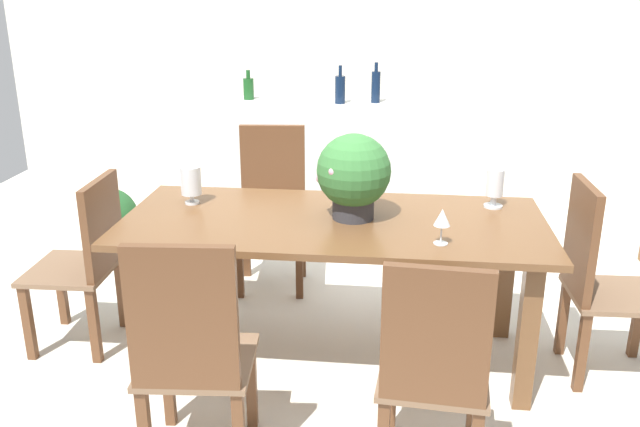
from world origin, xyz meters
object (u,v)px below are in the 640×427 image
object	(u,v)px
chair_head_end	(88,255)
crystal_vase_left	(191,181)
wine_bottle_dark	(376,86)
wine_bottle_clear	(249,88)
chair_near_right	(434,368)
kitchen_counter	(324,166)
wine_bottle_amber	(340,89)
chair_foot_end	(598,275)
chair_far_left	(272,200)
flower_centerpiece	(354,174)
crystal_vase_center_near	(495,185)
dining_table	(333,240)
chair_near_left	(191,349)
potted_plant_floor	(112,225)
wine_glass	(442,219)

from	to	relation	value
chair_head_end	crystal_vase_left	bearing A→B (deg)	105.10
wine_bottle_dark	wine_bottle_clear	xyz separation A→B (m)	(-0.99, 0.04, -0.04)
wine_bottle_dark	chair_near_right	bearing A→B (deg)	-83.65
kitchen_counter	wine_bottle_amber	xyz separation A→B (m)	(0.12, 0.01, 0.60)
chair_foot_end	kitchen_counter	world-z (taller)	kitchen_counter
chair_head_end	kitchen_counter	size ratio (longest dim) A/B	0.56
chair_foot_end	chair_far_left	bearing A→B (deg)	60.49
chair_far_left	crystal_vase_left	size ratio (longest dim) A/B	5.10
flower_centerpiece	crystal_vase_left	world-z (taller)	flower_centerpiece
chair_head_end	wine_bottle_dark	distance (m)	2.58
chair_head_end	crystal_vase_center_near	world-z (taller)	crystal_vase_center_near
crystal_vase_center_near	kitchen_counter	distance (m)	2.06
dining_table	wine_bottle_dark	bearing A→B (deg)	86.46
dining_table	kitchen_counter	world-z (taller)	kitchen_counter
crystal_vase_left	kitchen_counter	distance (m)	1.94
flower_centerpiece	wine_bottle_dark	bearing A→B (deg)	89.05
chair_head_end	wine_bottle_dark	xyz separation A→B (m)	(1.42, 2.07, 0.60)
chair_near_left	chair_foot_end	world-z (taller)	chair_near_left
flower_centerpiece	crystal_vase_left	distance (m)	0.87
chair_near_right	wine_bottle_amber	xyz separation A→B (m)	(-0.60, 2.91, 0.57)
wine_bottle_amber	potted_plant_floor	bearing A→B (deg)	-147.86
flower_centerpiece	wine_bottle_amber	distance (m)	1.99
wine_bottle_amber	wine_bottle_clear	distance (m)	0.74
potted_plant_floor	chair_head_end	bearing A→B (deg)	-72.36
chair_far_left	chair_near_right	xyz separation A→B (m)	(0.93, -1.82, -0.03)
chair_head_end	wine_bottle_dark	bearing A→B (deg)	143.99
chair_near_left	chair_head_end	size ratio (longest dim) A/B	1.09
chair_head_end	chair_foot_end	xyz separation A→B (m)	(2.57, -0.01, 0.02)
wine_bottle_amber	potted_plant_floor	size ratio (longest dim) A/B	0.53
crystal_vase_center_near	chair_head_end	bearing A→B (deg)	-172.56
crystal_vase_center_near	wine_bottle_dark	xyz separation A→B (m)	(-0.68, 1.79, 0.23)
dining_table	crystal_vase_left	world-z (taller)	crystal_vase_left
chair_near_left	wine_bottle_amber	world-z (taller)	wine_bottle_amber
wine_glass	potted_plant_floor	world-z (taller)	wine_glass
chair_foot_end	flower_centerpiece	world-z (taller)	flower_centerpiece
kitchen_counter	wine_bottle_dark	bearing A→B (deg)	11.29
wine_bottle_dark	dining_table	bearing A→B (deg)	-93.54
wine_bottle_amber	chair_near_left	bearing A→B (deg)	-96.27
chair_foot_end	kitchen_counter	bearing A→B (deg)	35.77
potted_plant_floor	wine_glass	bearing A→B (deg)	-32.08
wine_glass	kitchen_counter	xyz separation A→B (m)	(-0.77, 2.26, -0.39)
chair_near_right	wine_glass	bearing A→B (deg)	-89.65
dining_table	chair_head_end	size ratio (longest dim) A/B	2.24
chair_near_right	potted_plant_floor	xyz separation A→B (m)	(-2.09, 1.97, -0.24)
chair_foot_end	wine_glass	distance (m)	0.90
chair_far_left	kitchen_counter	size ratio (longest dim) A/B	0.62
chair_near_right	wine_bottle_clear	size ratio (longest dim) A/B	4.23
chair_foot_end	crystal_vase_center_near	world-z (taller)	chair_foot_end
chair_foot_end	crystal_vase_center_near	distance (m)	0.66
wine_glass	crystal_vase_center_near	bearing A→B (deg)	61.55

